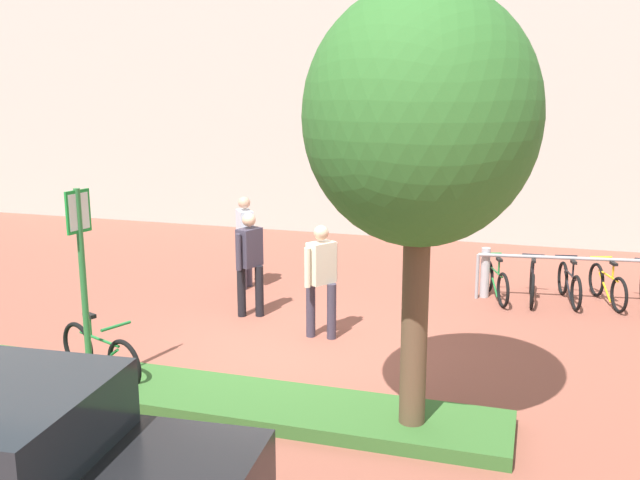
% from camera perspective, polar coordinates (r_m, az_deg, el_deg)
% --- Properties ---
extents(ground_plane, '(60.00, 60.00, 0.00)m').
position_cam_1_polar(ground_plane, '(10.40, -2.45, -8.69)').
color(ground_plane, brown).
extents(building_facade, '(28.00, 1.20, 10.00)m').
position_cam_1_polar(building_facade, '(18.02, 6.88, 16.35)').
color(building_facade, '#B2ADA3').
rests_on(building_facade, ground).
extents(planter_strip, '(7.00, 1.10, 0.16)m').
position_cam_1_polar(planter_strip, '(8.79, -8.69, -12.36)').
color(planter_strip, '#336028').
rests_on(planter_strip, ground).
extents(tree_sidewalk, '(2.36, 2.36, 4.72)m').
position_cam_1_polar(tree_sidewalk, '(7.20, 8.05, 9.52)').
color(tree_sidewalk, brown).
rests_on(tree_sidewalk, ground).
extents(parking_sign_post, '(0.10, 0.36, 2.53)m').
position_cam_1_polar(parking_sign_post, '(9.11, -18.51, -1.54)').
color(parking_sign_post, '#2D7238').
rests_on(parking_sign_post, ground).
extents(bike_at_sign, '(1.58, 0.69, 0.86)m').
position_cam_1_polar(bike_at_sign, '(9.68, -17.16, -8.70)').
color(bike_at_sign, black).
rests_on(bike_at_sign, ground).
extents(bike_rack_cluster, '(3.18, 1.84, 0.83)m').
position_cam_1_polar(bike_rack_cluster, '(13.13, 19.32, -3.28)').
color(bike_rack_cluster, '#99999E').
rests_on(bike_rack_cluster, ground).
extents(bollard_steel, '(0.16, 0.16, 0.90)m').
position_cam_1_polar(bollard_steel, '(13.02, 13.06, -2.55)').
color(bollard_steel, '#ADADB2').
rests_on(bollard_steel, ground).
extents(person_suited_navy, '(0.42, 0.58, 1.72)m').
position_cam_1_polar(person_suited_navy, '(11.57, -5.64, -1.44)').
color(person_suited_navy, black).
rests_on(person_suited_navy, ground).
extents(person_casual_tan, '(0.47, 0.53, 1.72)m').
position_cam_1_polar(person_casual_tan, '(10.54, 0.09, -2.76)').
color(person_casual_tan, '#383342').
rests_on(person_casual_tan, ground).
extents(person_shirt_blue, '(0.43, 0.50, 1.72)m').
position_cam_1_polar(person_shirt_blue, '(13.20, -6.02, 0.29)').
color(person_shirt_blue, '#383342').
rests_on(person_shirt_blue, ground).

